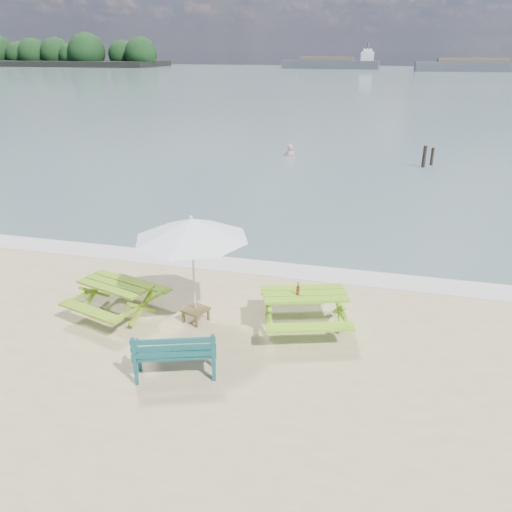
% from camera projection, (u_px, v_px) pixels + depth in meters
% --- Properties ---
extents(sea, '(300.00, 300.00, 0.00)m').
position_uv_depth(sea, '(373.00, 81.00, 84.54)').
color(sea, slate).
rests_on(sea, ground).
extents(foam_strip, '(22.00, 0.90, 0.01)m').
position_uv_depth(foam_strip, '(256.00, 267.00, 12.63)').
color(foam_strip, silver).
rests_on(foam_strip, ground).
extents(island_headland, '(90.00, 22.00, 7.60)m').
position_uv_depth(island_headland, '(24.00, 55.00, 157.48)').
color(island_headland, black).
rests_on(island_headland, ground).
extents(picnic_table_left, '(1.95, 2.06, 0.73)m').
position_uv_depth(picnic_table_left, '(117.00, 300.00, 10.26)').
color(picnic_table_left, '#6A9817').
rests_on(picnic_table_left, ground).
extents(picnic_table_right, '(2.08, 2.19, 0.77)m').
position_uv_depth(picnic_table_right, '(304.00, 311.00, 9.78)').
color(picnic_table_right, '#75B41B').
rests_on(picnic_table_right, ground).
extents(park_bench, '(1.44, 0.87, 0.84)m').
position_uv_depth(park_bench, '(176.00, 362.00, 8.38)').
color(park_bench, '#104345').
rests_on(park_bench, ground).
extents(side_table, '(0.58, 0.58, 0.29)m').
position_uv_depth(side_table, '(196.00, 315.00, 10.08)').
color(side_table, brown).
rests_on(side_table, ground).
extents(patio_umbrella, '(2.88, 2.88, 2.20)m').
position_uv_depth(patio_umbrella, '(191.00, 229.00, 9.37)').
color(patio_umbrella, silver).
rests_on(patio_umbrella, ground).
extents(beer_bottle, '(0.07, 0.07, 0.26)m').
position_uv_depth(beer_bottle, '(298.00, 290.00, 9.52)').
color(beer_bottle, '#8D5314').
rests_on(beer_bottle, picnic_table_right).
extents(swimmer, '(0.61, 0.40, 1.66)m').
position_uv_depth(swimmer, '(290.00, 160.00, 25.83)').
color(swimmer, tan).
rests_on(swimmer, ground).
extents(mooring_pilings, '(0.56, 0.76, 1.20)m').
position_uv_depth(mooring_pilings, '(427.00, 159.00, 23.28)').
color(mooring_pilings, black).
rests_on(mooring_pilings, ground).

